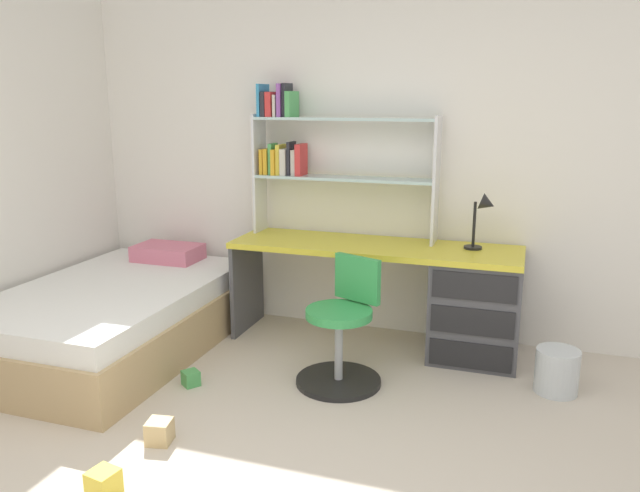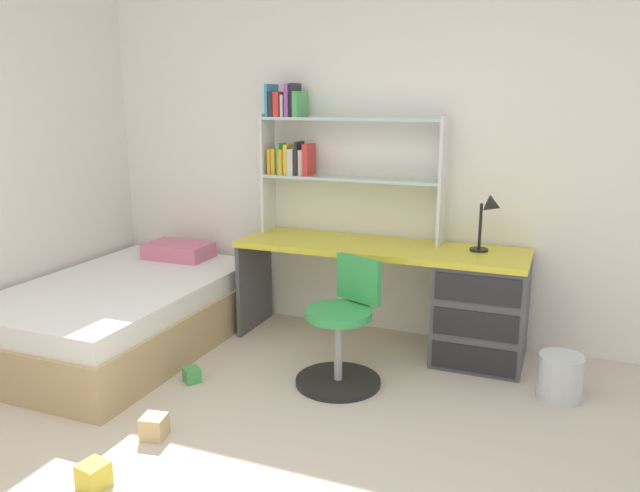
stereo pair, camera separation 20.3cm
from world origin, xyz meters
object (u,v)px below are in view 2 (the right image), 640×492
Objects in this scene: desk_lamp at (490,214)px; waste_bin at (560,377)px; toy_block_natural_0 at (154,427)px; toy_block_green_2 at (192,375)px; bed_platform at (123,313)px; desk at (454,299)px; toy_block_yellow_1 at (94,475)px; swivel_chair at (342,336)px; bookshelf_hutch at (322,148)px.

desk_lamp is 1.45× the size of waste_bin.
toy_block_natural_0 is 0.64m from toy_block_green_2.
bed_platform is 21.10× the size of toy_block_green_2.
desk reaches higher than toy_block_green_2.
toy_block_yellow_1 is (0.97, -1.41, -0.17)m from bed_platform.
desk is 0.84m from waste_bin.
desk is at bearing 50.20° from swivel_chair.
desk is at bearing -9.66° from bookshelf_hutch.
bookshelf_hutch reaches higher than toy_block_green_2.
toy_block_green_2 is at bearing -163.62° from waste_bin.
bookshelf_hutch is at bearing 83.21° from toy_block_natural_0.
waste_bin is at bearing 41.42° from toy_block_yellow_1.
bookshelf_hutch is 1.73× the size of swivel_chair.
swivel_chair reaches higher than toy_block_natural_0.
desk is 2.43m from toy_block_yellow_1.
desk is 16.55× the size of toy_block_natural_0.
desk_lamp is 1.07m from waste_bin.
desk reaches higher than toy_block_natural_0.
toy_block_yellow_1 is (-1.91, -1.69, -0.07)m from waste_bin.
bed_platform is at bearing -179.94° from swivel_chair.
waste_bin is (0.69, -0.39, -0.27)m from desk.
desk is 1.49× the size of bookshelf_hutch.
bookshelf_hutch is 1.27m from desk_lamp.
toy_block_natural_0 is at bearing 90.90° from toy_block_yellow_1.
bookshelf_hutch is 2.22m from toy_block_natural_0.
bed_platform is at bearing -163.13° from desk.
toy_block_green_2 is (-2.10, -0.62, -0.09)m from waste_bin.
toy_block_green_2 is (0.78, -0.34, -0.19)m from bed_platform.
waste_bin is 2.25× the size of toy_block_yellow_1.
toy_block_natural_0 is 1.30× the size of toy_block_green_2.
swivel_chair is 1.63m from bed_platform.
desk_lamp reaches higher than bed_platform.
toy_block_natural_0 is (-1.22, -1.62, -0.34)m from desk.
desk_lamp is 2.71m from toy_block_yellow_1.
desk is 2.29m from bed_platform.
bookshelf_hutch reaches higher than toy_block_yellow_1.
bookshelf_hutch is (-1.01, 0.17, 0.95)m from desk.
bed_platform is 16.37× the size of toy_block_yellow_1.
bed_platform is at bearing 156.43° from toy_block_green_2.
desk is 21.53× the size of toy_block_green_2.
toy_block_green_2 is at bearing -144.46° from desk.
bed_platform is 2.89m from waste_bin.
bed_platform is (-2.18, -0.66, -0.17)m from desk.
bookshelf_hutch is at bearing 161.88° from waste_bin.
toy_block_yellow_1 reaches higher than toy_block_green_2.
swivel_chair is (-0.55, -0.66, -0.10)m from desk.
swivel_chair reaches higher than toy_block_green_2.
bed_platform is 1.72m from toy_block_yellow_1.
swivel_chair is 1.20m from toy_block_natural_0.
desk is 2.57× the size of swivel_chair.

